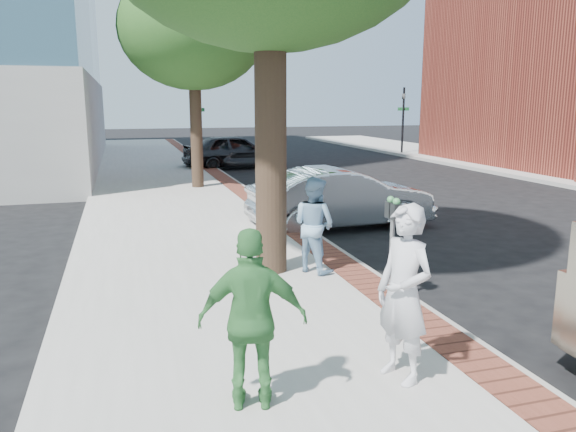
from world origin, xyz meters
name	(u,v)px	position (x,y,z in m)	size (l,w,h in m)	color
ground	(346,314)	(0.00, 0.00, 0.00)	(120.00, 120.00, 0.00)	black
sidewalk	(181,212)	(-1.50, 8.00, 0.07)	(5.00, 60.00, 0.15)	#9E9991
brick_strip	(260,205)	(0.70, 8.00, 0.15)	(0.60, 60.00, 0.01)	brown
curb	(272,207)	(1.05, 8.00, 0.07)	(0.10, 60.00, 0.15)	gray
signal_near	(198,117)	(0.90, 22.00, 2.25)	(0.70, 0.15, 3.80)	black
signal_far	(403,115)	(12.50, 22.00, 2.25)	(0.70, 0.15, 3.80)	black
tree_far	(193,29)	(-0.50, 12.00, 5.30)	(4.80, 4.80, 7.14)	black
parking_meter	(393,225)	(0.81, 0.23, 1.21)	(0.12, 0.32, 1.47)	gray
person_gray	(404,294)	(-0.30, -2.19, 1.07)	(0.67, 0.44, 1.85)	silver
person_officer	(314,225)	(0.08, 1.67, 0.96)	(0.79, 0.61, 1.62)	#87B0D1
person_green	(253,320)	(-1.89, -2.28, 1.01)	(1.01, 0.42, 1.73)	#3A803E
sedan_silver	(341,198)	(2.02, 5.27, 0.73)	(1.54, 4.41, 1.45)	silver
bg_car	(234,151)	(2.01, 18.23, 0.79)	(1.86, 4.63, 1.58)	black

